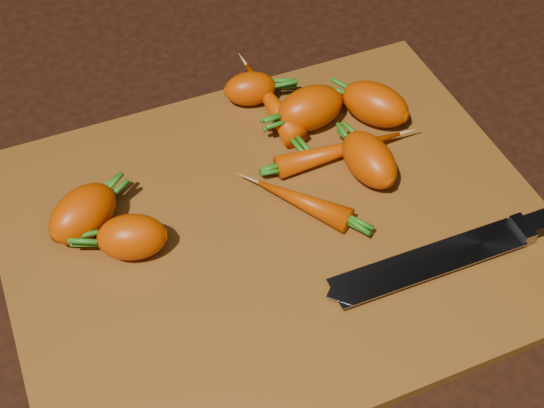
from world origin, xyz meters
name	(u,v)px	position (x,y,z in m)	size (l,w,h in m)	color
ground	(276,235)	(0.00, 0.00, -0.01)	(2.00, 2.00, 0.01)	black
cutting_board	(276,228)	(0.00, 0.00, 0.01)	(0.50, 0.40, 0.01)	brown
carrot_0	(83,213)	(-0.17, 0.06, 0.04)	(0.07, 0.05, 0.05)	#C23C00
carrot_1	(132,237)	(-0.13, 0.02, 0.03)	(0.06, 0.04, 0.04)	#C23C00
carrot_2	(369,160)	(0.11, 0.02, 0.03)	(0.07, 0.04, 0.04)	#C23C00
carrot_3	(310,108)	(0.09, 0.11, 0.03)	(0.07, 0.05, 0.05)	#C23C00
carrot_4	(250,89)	(0.04, 0.17, 0.03)	(0.06, 0.04, 0.04)	#C23C00
carrot_5	(375,104)	(0.15, 0.09, 0.03)	(0.07, 0.04, 0.04)	#C23C00
carrot_6	(270,100)	(0.06, 0.15, 0.03)	(0.13, 0.03, 0.03)	#C23C00
carrot_7	(340,150)	(0.09, 0.05, 0.02)	(0.13, 0.02, 0.02)	#C23C00
carrot_8	(303,201)	(0.03, 0.01, 0.02)	(0.10, 0.03, 0.03)	#C23C00
knife	(447,256)	(0.12, -0.10, 0.02)	(0.30, 0.04, 0.02)	gray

